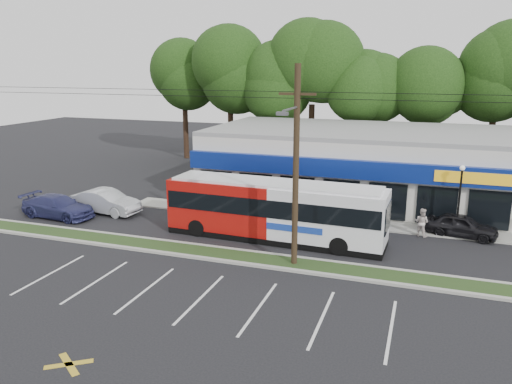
{
  "coord_description": "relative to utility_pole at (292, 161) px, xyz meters",
  "views": [
    {
      "loc": [
        8.97,
        -22.1,
        9.87
      ],
      "look_at": [
        -0.45,
        5.0,
        2.61
      ],
      "focal_mm": 35.0,
      "sensor_mm": 36.0,
      "label": 1
    }
  ],
  "objects": [
    {
      "name": "ground",
      "position": [
        -2.83,
        -0.93,
        -5.41
      ],
      "size": [
        120.0,
        120.0,
        0.0
      ],
      "primitive_type": "plane",
      "color": "black",
      "rests_on": "ground"
    },
    {
      "name": "grass_strip",
      "position": [
        -2.83,
        0.07,
        -5.35
      ],
      "size": [
        40.0,
        1.6,
        0.12
      ],
      "primitive_type": "cube",
      "color": "#273D19",
      "rests_on": "ground"
    },
    {
      "name": "car_blue",
      "position": [
        -16.93,
        2.94,
        -4.66
      ],
      "size": [
        5.29,
        2.42,
        1.5
      ],
      "primitive_type": "imported",
      "rotation": [
        0.0,
        0.0,
        1.51
      ],
      "color": "navy",
      "rests_on": "ground"
    },
    {
      "name": "metrobus",
      "position": [
        -1.95,
        3.57,
        -3.59
      ],
      "size": [
        12.91,
        3.18,
        3.44
      ],
      "rotation": [
        0.0,
        0.0,
        -0.04
      ],
      "color": "#A2100C",
      "rests_on": "ground"
    },
    {
      "name": "pedestrian_a",
      "position": [
        0.01,
        5.89,
        -4.65
      ],
      "size": [
        0.6,
        0.44,
        1.53
      ],
      "primitive_type": "imported",
      "rotation": [
        0.0,
        0.0,
        3.28
      ],
      "color": "silver",
      "rests_on": "ground"
    },
    {
      "name": "curb_north",
      "position": [
        -2.83,
        0.92,
        -5.34
      ],
      "size": [
        40.0,
        0.25,
        0.14
      ],
      "primitive_type": "cube",
      "color": "#9E9E93",
      "rests_on": "ground"
    },
    {
      "name": "curb_south",
      "position": [
        -2.83,
        -0.78,
        -5.34
      ],
      "size": [
        40.0,
        0.25,
        0.14
      ],
      "primitive_type": "cube",
      "color": "#9E9E93",
      "rests_on": "ground"
    },
    {
      "name": "strip_mall",
      "position": [
        2.67,
        14.99,
        -2.76
      ],
      "size": [
        25.0,
        12.55,
        5.3
      ],
      "color": "silver",
      "rests_on": "ground"
    },
    {
      "name": "sidewalk",
      "position": [
        2.17,
        8.07,
        -5.36
      ],
      "size": [
        32.0,
        2.2,
        0.1
      ],
      "primitive_type": "cube",
      "color": "#9E9E93",
      "rests_on": "ground"
    },
    {
      "name": "tree_line",
      "position": [
        1.17,
        25.07,
        3.0
      ],
      "size": [
        46.76,
        6.76,
        11.83
      ],
      "color": "black",
      "rests_on": "ground"
    },
    {
      "name": "lamp_post",
      "position": [
        8.17,
        7.87,
        -2.74
      ],
      "size": [
        0.3,
        0.3,
        4.25
      ],
      "color": "black",
      "rests_on": "ground"
    },
    {
      "name": "car_dark",
      "position": [
        8.43,
        7.57,
        -4.72
      ],
      "size": [
        4.3,
        2.39,
        1.38
      ],
      "primitive_type": "imported",
      "rotation": [
        0.0,
        0.0,
        1.38
      ],
      "color": "black",
      "rests_on": "ground"
    },
    {
      "name": "pedestrian_b",
      "position": [
        6.17,
        6.89,
        -4.55
      ],
      "size": [
        1.03,
        0.93,
        1.72
      ],
      "primitive_type": "imported",
      "rotation": [
        0.0,
        0.0,
        2.73
      ],
      "color": "beige",
      "rests_on": "ground"
    },
    {
      "name": "utility_pole",
      "position": [
        0.0,
        0.0,
        0.0
      ],
      "size": [
        50.0,
        2.77,
        10.0
      ],
      "color": "black",
      "rests_on": "ground"
    },
    {
      "name": "car_silver",
      "position": [
        -14.46,
        4.81,
        -4.59
      ],
      "size": [
        5.12,
        2.22,
        1.64
      ],
      "primitive_type": "imported",
      "rotation": [
        0.0,
        0.0,
        1.47
      ],
      "color": "#B2B5BA",
      "rests_on": "ground"
    }
  ]
}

